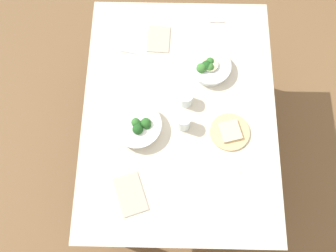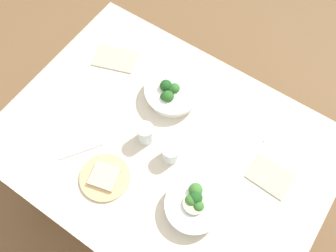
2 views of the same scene
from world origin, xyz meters
name	(u,v)px [view 1 (image 1 of 2)]	position (x,y,z in m)	size (l,w,h in m)	color
ground_plane	(177,152)	(0.00, 0.00, 0.00)	(6.00, 6.00, 0.00)	brown
dining_table	(179,118)	(0.00, 0.00, 0.66)	(1.45, 1.06, 0.76)	beige
broccoli_bowl_far	(209,67)	(-0.26, 0.17, 0.80)	(0.24, 0.24, 0.09)	white
broccoli_bowl_near	(138,126)	(0.11, -0.22, 0.80)	(0.26, 0.26, 0.10)	white
bread_side_plate	(230,132)	(0.12, 0.27, 0.77)	(0.21, 0.21, 0.03)	#D6B27A
water_glass_center	(184,122)	(0.09, 0.02, 0.81)	(0.07, 0.07, 0.10)	silver
water_glass_side	(186,99)	(-0.06, 0.03, 0.80)	(0.08, 0.08, 0.08)	silver
fork_by_far_bowl	(127,52)	(-0.37, -0.31, 0.76)	(0.03, 0.10, 0.00)	#B7B7BC
fork_by_near_bowl	(216,22)	(-0.59, 0.22, 0.76)	(0.01, 0.09, 0.00)	#B7B7BC
table_knife_left	(224,161)	(0.28, 0.24, 0.76)	(0.20, 0.01, 0.00)	#B7B7BC
napkin_folded_upper	(159,39)	(-0.46, -0.13, 0.77)	(0.18, 0.13, 0.01)	#B1A997
napkin_folded_lower	(131,194)	(0.47, -0.24, 0.77)	(0.21, 0.13, 0.01)	#B1A997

